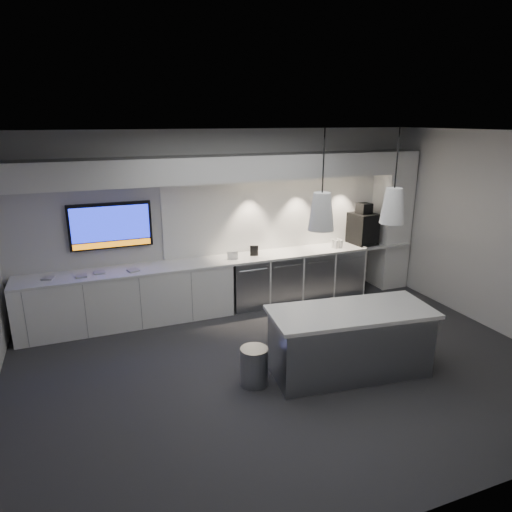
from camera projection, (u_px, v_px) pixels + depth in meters
name	position (u px, v px, depth m)	size (l,w,h in m)	color
floor	(286.00, 368.00, 6.00)	(7.00, 7.00, 0.00)	#2E2E31
ceiling	(291.00, 133.00, 5.14)	(7.00, 7.00, 0.00)	black
wall_back	(226.00, 219.00, 7.80)	(7.00, 7.00, 0.00)	silver
wall_front	(434.00, 354.00, 3.34)	(7.00, 7.00, 0.00)	silver
wall_right	(502.00, 234.00, 6.78)	(7.00, 7.00, 0.00)	silver
back_counter	(233.00, 259.00, 7.69)	(6.80, 0.65, 0.04)	white
left_base_cabinets	(128.00, 298.00, 7.21)	(3.30, 0.63, 0.86)	white
fridge_unit_a	(247.00, 283.00, 7.91)	(0.60, 0.61, 0.85)	#909498
fridge_unit_b	(280.00, 278.00, 8.12)	(0.60, 0.61, 0.85)	#909498
fridge_unit_c	(311.00, 274.00, 8.34)	(0.60, 0.61, 0.85)	#909498
fridge_unit_d	(341.00, 270.00, 8.56)	(0.60, 0.61, 0.85)	#909498
backsplash	(290.00, 212.00, 8.18)	(4.60, 0.03, 1.30)	white
soffit	(231.00, 168.00, 7.27)	(6.90, 0.60, 0.40)	white
column	(391.00, 220.00, 8.70)	(0.55, 0.55, 2.60)	white
wall_tv	(111.00, 226.00, 7.07)	(1.25, 0.07, 0.72)	black
island	(350.00, 341.00, 5.80)	(2.14, 1.11, 0.87)	#909498
bin	(254.00, 366.00, 5.59)	(0.34, 0.34, 0.48)	#909498
coffee_machine	(363.00, 227.00, 8.51)	(0.47, 0.63, 0.76)	black
sign_black	(254.00, 251.00, 7.78)	(0.14, 0.02, 0.18)	black
sign_white	(233.00, 255.00, 7.59)	(0.18, 0.02, 0.14)	white
cup_cluster	(337.00, 243.00, 8.31)	(0.17, 0.17, 0.15)	silver
tray_a	(48.00, 278.00, 6.68)	(0.16, 0.16, 0.03)	#A2A2A2
tray_b	(81.00, 276.00, 6.77)	(0.16, 0.16, 0.03)	#A2A2A2
tray_c	(99.00, 272.00, 6.93)	(0.16, 0.16, 0.03)	#A2A2A2
tray_d	(133.00, 270.00, 7.03)	(0.16, 0.16, 0.03)	#A2A2A2
pendant_left	(321.00, 211.00, 5.13)	(0.30, 0.30, 1.13)	white
pendant_right	(393.00, 206.00, 5.47)	(0.30, 0.30, 1.13)	white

